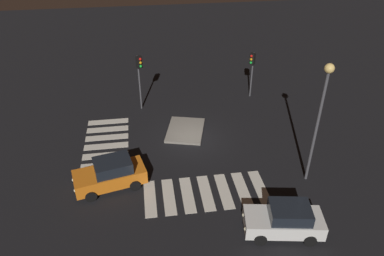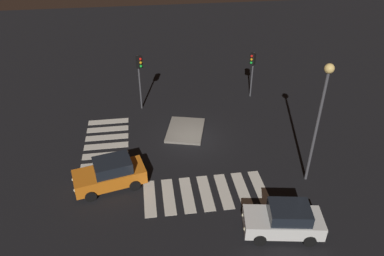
% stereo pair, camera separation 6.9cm
% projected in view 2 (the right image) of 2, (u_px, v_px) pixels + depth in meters
% --- Properties ---
extents(ground_plane, '(80.00, 80.00, 0.00)m').
position_uv_depth(ground_plane, '(192.00, 139.00, 27.66)').
color(ground_plane, black).
extents(traffic_island, '(4.19, 3.55, 0.18)m').
position_uv_depth(traffic_island, '(185.00, 130.00, 28.54)').
color(traffic_island, gray).
rests_on(traffic_island, ground).
extents(car_orange, '(2.80, 4.66, 1.92)m').
position_uv_depth(car_orange, '(110.00, 174.00, 22.77)').
color(car_orange, orange).
rests_on(car_orange, ground).
extents(car_white, '(2.52, 4.42, 1.84)m').
position_uv_depth(car_white, '(284.00, 220.00, 19.59)').
color(car_white, silver).
rests_on(car_white, ground).
extents(traffic_light_west, '(0.54, 0.54, 4.15)m').
position_uv_depth(traffic_light_west, '(252.00, 64.00, 31.77)').
color(traffic_light_west, '#47474C').
rests_on(traffic_light_west, ground).
extents(traffic_light_south, '(0.53, 0.54, 4.78)m').
position_uv_depth(traffic_light_south, '(140.00, 70.00, 29.63)').
color(traffic_light_south, '#47474C').
rests_on(traffic_light_south, ground).
extents(street_lamp, '(0.56, 0.56, 7.98)m').
position_uv_depth(street_lamp, '(321.00, 106.00, 20.92)').
color(street_lamp, '#47474C').
rests_on(street_lamp, ground).
extents(crosswalk_near, '(7.60, 3.20, 0.02)m').
position_uv_depth(crosswalk_near, '(106.00, 146.00, 26.90)').
color(crosswalk_near, silver).
rests_on(crosswalk_near, ground).
extents(crosswalk_side, '(3.20, 7.60, 0.02)m').
position_uv_depth(crosswalk_side, '(206.00, 193.00, 22.68)').
color(crosswalk_side, silver).
rests_on(crosswalk_side, ground).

